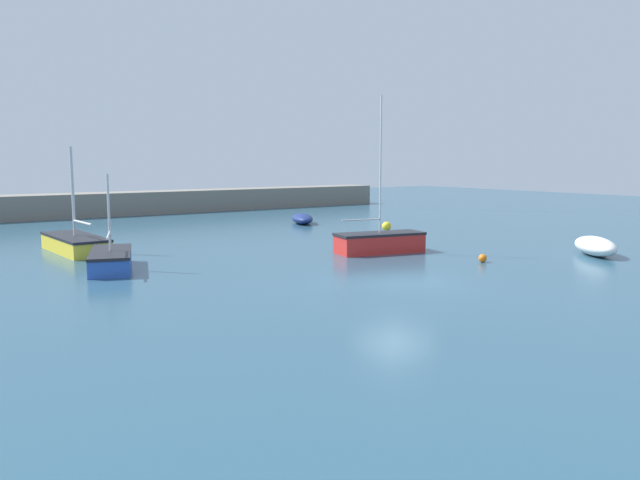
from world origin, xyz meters
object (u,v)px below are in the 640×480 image
(rowboat_white_midwater, at_px, (595,246))
(mooring_buoy_orange, at_px, (483,258))
(mooring_buoy_yellow, at_px, (387,226))
(open_tender_yellow, at_px, (302,219))
(sailboat_short_mast, at_px, (111,260))
(sailboat_tall_mast, at_px, (380,242))
(sailboat_twin_hulled, at_px, (75,243))

(rowboat_white_midwater, distance_m, mooring_buoy_orange, 6.17)
(rowboat_white_midwater, xyz_separation_m, mooring_buoy_orange, (-5.94, 1.65, -0.25))
(mooring_buoy_yellow, bearing_deg, open_tender_yellow, 105.78)
(rowboat_white_midwater, relative_size, sailboat_short_mast, 0.80)
(sailboat_tall_mast, height_order, open_tender_yellow, sailboat_tall_mast)
(open_tender_yellow, bearing_deg, mooring_buoy_yellow, -138.84)
(sailboat_tall_mast, xyz_separation_m, sailboat_twin_hulled, (-12.03, 8.51, -0.08))
(sailboat_twin_hulled, relative_size, mooring_buoy_yellow, 9.46)
(sailboat_twin_hulled, height_order, mooring_buoy_yellow, sailboat_twin_hulled)
(rowboat_white_midwater, bearing_deg, mooring_buoy_yellow, -136.68)
(sailboat_short_mast, height_order, open_tender_yellow, sailboat_short_mast)
(rowboat_white_midwater, height_order, sailboat_short_mast, sailboat_short_mast)
(sailboat_short_mast, distance_m, sailboat_twin_hulled, 5.82)
(mooring_buoy_yellow, relative_size, mooring_buoy_orange, 1.60)
(sailboat_short_mast, height_order, mooring_buoy_yellow, sailboat_short_mast)
(rowboat_white_midwater, distance_m, open_tender_yellow, 20.29)
(sailboat_tall_mast, distance_m, sailboat_twin_hulled, 14.73)
(sailboat_short_mast, height_order, sailboat_tall_mast, sailboat_tall_mast)
(mooring_buoy_orange, bearing_deg, sailboat_tall_mast, 111.31)
(rowboat_white_midwater, xyz_separation_m, sailboat_short_mast, (-19.84, 9.10, -0.03))
(sailboat_twin_hulled, xyz_separation_m, mooring_buoy_yellow, (18.39, -1.68, -0.15))
(sailboat_short_mast, height_order, sailboat_twin_hulled, sailboat_twin_hulled)
(sailboat_short_mast, distance_m, mooring_buoy_orange, 15.77)
(sailboat_tall_mast, relative_size, mooring_buoy_orange, 20.43)
(sailboat_tall_mast, distance_m, mooring_buoy_yellow, 9.33)
(mooring_buoy_orange, bearing_deg, sailboat_twin_hulled, 136.30)
(sailboat_twin_hulled, xyz_separation_m, open_tender_yellow, (16.47, 5.09, -0.09))
(sailboat_short_mast, relative_size, open_tender_yellow, 1.19)
(sailboat_tall_mast, height_order, mooring_buoy_orange, sailboat_tall_mast)
(sailboat_tall_mast, bearing_deg, mooring_buoy_yellow, 58.83)
(rowboat_white_midwater, height_order, mooring_buoy_yellow, rowboat_white_midwater)
(mooring_buoy_orange, bearing_deg, open_tender_yellow, 81.99)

